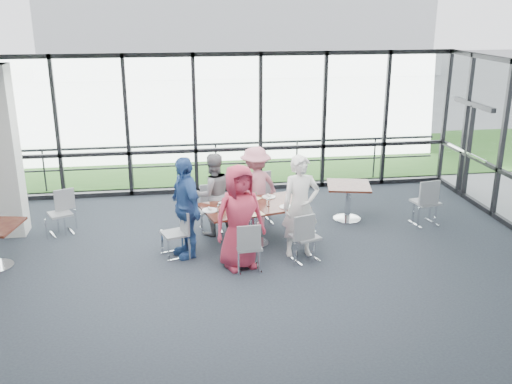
{
  "coord_description": "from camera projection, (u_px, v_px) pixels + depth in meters",
  "views": [
    {
      "loc": [
        -0.52,
        -7.74,
        4.19
      ],
      "look_at": [
        0.87,
        1.51,
        1.1
      ],
      "focal_mm": 40.0,
      "sensor_mm": 36.0,
      "label": 1
    }
  ],
  "objects": [
    {
      "name": "floor",
      "position": [
        214.0,
        295.0,
        8.66
      ],
      "size": [
        12.0,
        10.0,
        0.02
      ],
      "primitive_type": "cube",
      "color": "#222631",
      "rests_on": "ground"
    },
    {
      "name": "ceiling",
      "position": [
        209.0,
        82.0,
        7.66
      ],
      "size": [
        12.0,
        10.0,
        0.04
      ],
      "primitive_type": "cube",
      "color": "white",
      "rests_on": "ground"
    },
    {
      "name": "curtain_wall_back",
      "position": [
        195.0,
        125.0,
        12.85
      ],
      "size": [
        12.0,
        0.1,
        3.2
      ],
      "primitive_type": "cube",
      "color": "white",
      "rests_on": "ground"
    },
    {
      "name": "exit_door",
      "position": [
        468.0,
        152.0,
        12.7
      ],
      "size": [
        0.12,
        1.6,
        2.1
      ],
      "primitive_type": "cube",
      "color": "black",
      "rests_on": "ground"
    },
    {
      "name": "structural_column",
      "position": [
        4.0,
        152.0,
        10.47
      ],
      "size": [
        0.5,
        0.5,
        3.2
      ],
      "primitive_type": "cube",
      "color": "silver",
      "rests_on": "ground"
    },
    {
      "name": "apron",
      "position": [
        189.0,
        144.0,
        18.06
      ],
      "size": [
        80.0,
        70.0,
        0.02
      ],
      "primitive_type": "cube",
      "color": "slate",
      "rests_on": "ground"
    },
    {
      "name": "grass_strip",
      "position": [
        192.0,
        159.0,
        16.17
      ],
      "size": [
        80.0,
        5.0,
        0.01
      ],
      "primitive_type": "cube",
      "color": "#26591B",
      "rests_on": "ground"
    },
    {
      "name": "hangar_main",
      "position": [
        235.0,
        23.0,
        38.33
      ],
      "size": [
        24.0,
        10.0,
        6.0
      ],
      "primitive_type": "cube",
      "color": "#BABCC0",
      "rests_on": "ground"
    },
    {
      "name": "guard_rail",
      "position": [
        195.0,
        165.0,
        13.76
      ],
      "size": [
        12.0,
        0.06,
        0.06
      ],
      "primitive_type": "cylinder",
      "rotation": [
        0.0,
        1.57,
        0.0
      ],
      "color": "#2D2D33",
      "rests_on": "ground"
    },
    {
      "name": "main_table",
      "position": [
        254.0,
        212.0,
        10.29
      ],
      "size": [
        2.02,
        1.42,
        0.75
      ],
      "rotation": [
        0.0,
        0.0,
        0.25
      ],
      "color": "#3A100D",
      "rests_on": "ground"
    },
    {
      "name": "side_table_right",
      "position": [
        348.0,
        190.0,
        11.46
      ],
      "size": [
        1.01,
        1.01,
        0.75
      ],
      "rotation": [
        0.0,
        0.0,
        -0.22
      ],
      "color": "#3A100D",
      "rests_on": "ground"
    },
    {
      "name": "diner_near_left",
      "position": [
        239.0,
        217.0,
        9.3
      ],
      "size": [
        0.99,
        0.8,
        1.77
      ],
      "primitive_type": "imported",
      "rotation": [
        0.0,
        0.0,
        0.31
      ],
      "color": "#AE2B43",
      "rests_on": "ground"
    },
    {
      "name": "diner_near_right",
      "position": [
        300.0,
        206.0,
        9.76
      ],
      "size": [
        0.67,
        0.51,
        1.79
      ],
      "primitive_type": "imported",
      "rotation": [
        0.0,
        0.0,
        0.05
      ],
      "color": "silver",
      "rests_on": "ground"
    },
    {
      "name": "diner_far_left",
      "position": [
        213.0,
        194.0,
        10.7
      ],
      "size": [
        0.87,
        0.66,
        1.58
      ],
      "primitive_type": "imported",
      "rotation": [
        0.0,
        0.0,
        3.4
      ],
      "color": "gray",
      "rests_on": "ground"
    },
    {
      "name": "diner_far_right",
      "position": [
        256.0,
        187.0,
        11.06
      ],
      "size": [
        1.17,
        0.96,
        1.61
      ],
      "primitive_type": "imported",
      "rotation": [
        0.0,
        0.0,
        3.63
      ],
      "color": "#CC7786",
      "rests_on": "ground"
    },
    {
      "name": "diner_end",
      "position": [
        185.0,
        207.0,
        9.74
      ],
      "size": [
        0.9,
        1.18,
        1.78
      ],
      "primitive_type": "imported",
      "rotation": [
        0.0,
        0.0,
        -1.21
      ],
      "color": "#2D5192",
      "rests_on": "ground"
    },
    {
      "name": "chair_main_nl",
      "position": [
        248.0,
        247.0,
        9.33
      ],
      "size": [
        0.44,
        0.44,
        0.83
      ],
      "primitive_type": null,
      "rotation": [
        0.0,
        0.0,
        0.07
      ],
      "color": "gray",
      "rests_on": "ground"
    },
    {
      "name": "chair_main_nr",
      "position": [
        305.0,
        237.0,
        9.68
      ],
      "size": [
        0.54,
        0.54,
        0.86
      ],
      "primitive_type": null,
      "rotation": [
        0.0,
        0.0,
        0.34
      ],
      "color": "gray",
      "rests_on": "ground"
    },
    {
      "name": "chair_main_fl",
      "position": [
        211.0,
        210.0,
        10.96
      ],
      "size": [
        0.45,
        0.45,
        0.85
      ],
      "primitive_type": null,
      "rotation": [
        0.0,
        0.0,
        3.22
      ],
      "color": "gray",
      "rests_on": "ground"
    },
    {
      "name": "chair_main_fr",
      "position": [
        260.0,
        200.0,
        11.34
      ],
      "size": [
        0.55,
        0.55,
        0.98
      ],
      "primitive_type": null,
      "rotation": [
        0.0,
        0.0,
        3.32
      ],
      "color": "gray",
      "rests_on": "ground"
    },
    {
      "name": "chair_main_end",
      "position": [
        175.0,
        234.0,
        9.85
      ],
      "size": [
        0.52,
        0.52,
        0.84
      ],
      "primitive_type": null,
      "rotation": [
        0.0,
        0.0,
        -1.24
      ],
      "color": "gray",
      "rests_on": "ground"
    },
    {
      "name": "chair_spare_lb",
      "position": [
        60.0,
        214.0,
        10.8
      ],
      "size": [
        0.53,
        0.53,
        0.82
      ],
      "primitive_type": null,
      "rotation": [
        0.0,
        0.0,
        3.57
      ],
      "color": "gray",
      "rests_on": "ground"
    },
    {
      "name": "chair_spare_r",
      "position": [
        425.0,
        202.0,
        11.26
      ],
      "size": [
        0.54,
        0.54,
        0.94
      ],
      "primitive_type": null,
      "rotation": [
        0.0,
        0.0,
        0.19
      ],
      "color": "gray",
      "rests_on": "ground"
    },
    {
      "name": "plate_nl",
      "position": [
        234.0,
        213.0,
        9.83
      ],
      "size": [
        0.26,
        0.26,
        0.01
      ],
      "primitive_type": "cylinder",
      "color": "white",
      "rests_on": "main_table"
    },
    {
      "name": "plate_nr",
      "position": [
        286.0,
        207.0,
        10.14
      ],
      "size": [
        0.25,
        0.25,
        0.01
      ],
      "primitive_type": "cylinder",
      "color": "white",
      "rests_on": "main_table"
    },
    {
      "name": "plate_fl",
      "position": [
        225.0,
        203.0,
        10.32
      ],
      "size": [
        0.24,
        0.24,
        0.01
      ],
      "primitive_type": "cylinder",
      "color": "white",
      "rests_on": "main_table"
    },
    {
      "name": "plate_fr",
      "position": [
        269.0,
        197.0,
        10.67
      ],
      "size": [
        0.26,
        0.26,
        0.01
      ],
      "primitive_type": "cylinder",
      "color": "white",
      "rests_on": "main_table"
    },
    {
      "name": "plate_end",
      "position": [
        210.0,
        210.0,
        9.98
      ],
      "size": [
        0.28,
        0.28,
        0.01
      ],
      "primitive_type": "cylinder",
      "color": "white",
      "rests_on": "main_table"
    },
    {
      "name": "tumbler_a",
      "position": [
        246.0,
        207.0,
        9.93
      ],
      "size": [
        0.07,
        0.07,
        0.15
      ],
      "primitive_type": "cylinder",
      "color": "white",
      "rests_on": "main_table"
    },
    {
      "name": "tumbler_b",
      "position": [
        268.0,
        203.0,
        10.18
      ],
      "size": [
        0.06,
        0.06,
        0.13
      ],
      "primitive_type": "cylinder",
      "color": "white",
      "rests_on": "main_table"
    },
    {
      "name": "tumbler_c",
      "position": [
        250.0,
        197.0,
        10.47
      ],
      "size": [
        0.07,
        0.07,
        0.15
      ],
      "primitive_type": "cylinder",
      "color": "white",
      "rests_on": "main_table"
    },
    {
      "name": "tumbler_d",
      "position": [
        219.0,
        208.0,
        9.9
      ],
      "size": [
        0.07,
        0.07,
        0.15
      ],
      "primitive_type": "cylinder",
      "color": "white",
      "rests_on": "main_table"
    },
    {
      "name": "menu_a",
      "position": [
        255.0,
        214.0,
        9.81
      ],
      "size": [
        0.34,
        0.27,
        0.0
      ],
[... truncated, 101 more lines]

